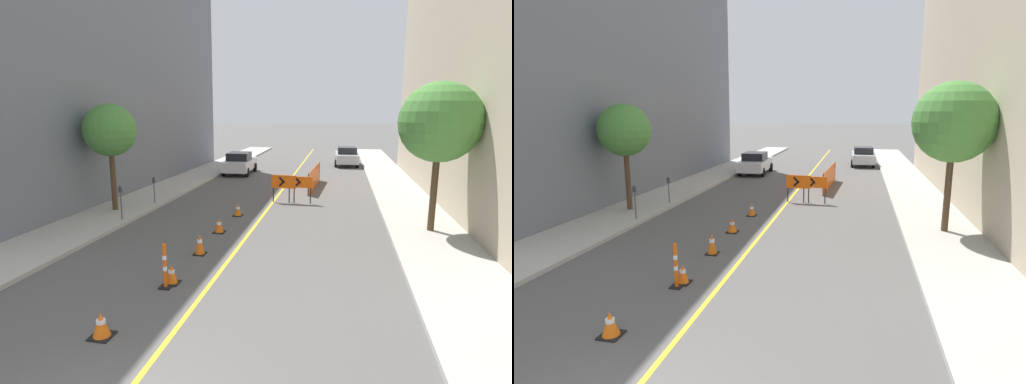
% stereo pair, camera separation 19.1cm
% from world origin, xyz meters
% --- Properties ---
extents(lane_stripe, '(0.12, 45.31, 0.01)m').
position_xyz_m(lane_stripe, '(0.00, 22.66, 0.00)').
color(lane_stripe, gold).
rests_on(lane_stripe, ground_plane).
extents(sidewalk_left, '(2.80, 45.31, 0.14)m').
position_xyz_m(sidewalk_left, '(-6.52, 22.66, 0.07)').
color(sidewalk_left, '#ADA89E').
rests_on(sidewalk_left, ground_plane).
extents(sidewalk_right, '(2.80, 45.31, 0.14)m').
position_xyz_m(sidewalk_right, '(6.52, 22.66, 0.07)').
color(sidewalk_right, '#ADA89E').
rests_on(sidewalk_right, ground_plane).
extents(building_facade_left, '(6.00, 25.00, 16.78)m').
position_xyz_m(building_facade_left, '(-10.92, 18.09, 8.39)').
color(building_facade_left, slate).
rests_on(building_facade_left, ground_plane).
extents(traffic_cone_nearest, '(0.45, 0.45, 0.53)m').
position_xyz_m(traffic_cone_nearest, '(-1.36, 2.76, 0.26)').
color(traffic_cone_nearest, black).
rests_on(traffic_cone_nearest, ground_plane).
extents(traffic_cone_second, '(0.40, 0.40, 0.52)m').
position_xyz_m(traffic_cone_second, '(-1.02, 5.47, 0.26)').
color(traffic_cone_second, black).
rests_on(traffic_cone_second, ground_plane).
extents(traffic_cone_third, '(0.38, 0.38, 0.69)m').
position_xyz_m(traffic_cone_third, '(-1.05, 7.74, 0.34)').
color(traffic_cone_third, black).
rests_on(traffic_cone_third, ground_plane).
extents(traffic_cone_fourth, '(0.43, 0.43, 0.55)m').
position_xyz_m(traffic_cone_fourth, '(-1.14, 10.13, 0.27)').
color(traffic_cone_fourth, black).
rests_on(traffic_cone_fourth, ground_plane).
extents(traffic_cone_fifth, '(0.40, 0.40, 0.55)m').
position_xyz_m(traffic_cone_fifth, '(-1.07, 12.68, 0.27)').
color(traffic_cone_fifth, black).
rests_on(traffic_cone_fifth, ground_plane).
extents(delineator_post_front, '(0.31, 0.31, 1.22)m').
position_xyz_m(delineator_post_front, '(-1.07, 5.19, 0.53)').
color(delineator_post_front, black).
rests_on(delineator_post_front, ground_plane).
extents(arrow_barricade_primary, '(1.25, 0.11, 1.39)m').
position_xyz_m(arrow_barricade_primary, '(0.52, 15.75, 1.00)').
color(arrow_barricade_primary, '#EF560C').
rests_on(arrow_barricade_primary, ground_plane).
extents(arrow_barricade_secondary, '(1.25, 0.10, 1.35)m').
position_xyz_m(arrow_barricade_secondary, '(1.34, 15.74, 1.00)').
color(arrow_barricade_secondary, '#EF560C').
rests_on(arrow_barricade_secondary, ground_plane).
extents(safety_mesh_fence, '(0.37, 5.27, 1.25)m').
position_xyz_m(safety_mesh_fence, '(1.78, 20.13, 0.62)').
color(safety_mesh_fence, '#EF560C').
rests_on(safety_mesh_fence, ground_plane).
extents(parked_car_curb_near, '(1.95, 4.35, 1.59)m').
position_xyz_m(parked_car_curb_near, '(-3.99, 24.55, 0.80)').
color(parked_car_curb_near, silver).
rests_on(parked_car_curb_near, ground_plane).
extents(parked_car_curb_mid, '(1.96, 4.36, 1.59)m').
position_xyz_m(parked_car_curb_mid, '(3.79, 30.92, 0.80)').
color(parked_car_curb_mid, '#B7B7BC').
rests_on(parked_car_curb_mid, ground_plane).
extents(parking_meter_near_curb, '(0.12, 0.11, 1.41)m').
position_xyz_m(parking_meter_near_curb, '(-5.47, 10.62, 1.13)').
color(parking_meter_near_curb, '#4C4C51').
rests_on(parking_meter_near_curb, sidewalk_left).
extents(parking_meter_far_curb, '(0.12, 0.11, 1.28)m').
position_xyz_m(parking_meter_far_curb, '(-5.47, 13.62, 1.05)').
color(parking_meter_far_curb, '#4C4C51').
rests_on(parking_meter_far_curb, sidewalk_left).
extents(street_tree_left_near, '(2.29, 2.29, 4.72)m').
position_xyz_m(street_tree_left_near, '(-6.66, 12.10, 3.68)').
color(street_tree_left_near, '#4C3823').
rests_on(street_tree_left_near, sidewalk_left).
extents(street_tree_right_near, '(2.88, 2.88, 5.43)m').
position_xyz_m(street_tree_right_near, '(6.66, 11.61, 4.12)').
color(street_tree_right_near, '#4C3823').
rests_on(street_tree_right_near, sidewalk_right).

